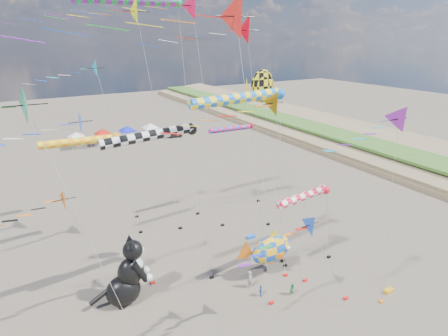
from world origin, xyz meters
TOP-DOWN VIEW (x-y plane):
  - delta_kite_0 at (3.70, 1.90)m, footprint 9.47×1.78m
  - delta_kite_1 at (-14.85, 7.91)m, footprint 11.08×2.32m
  - delta_kite_2 at (1.45, 3.64)m, footprint 9.62×1.78m
  - delta_kite_3 at (-3.04, 6.36)m, footprint 13.68×2.82m
  - delta_kite_4 at (-0.15, 7.10)m, footprint 11.49×1.95m
  - delta_kite_5 at (-7.70, 26.37)m, footprint 8.47×1.95m
  - delta_kite_6 at (-5.19, 21.20)m, footprint 13.27×2.65m
  - delta_kite_7 at (-13.98, 15.26)m, footprint 8.55×1.86m
  - delta_kite_8 at (4.57, 16.85)m, footprint 12.21×2.77m
  - delta_kite_9 at (-11.38, 13.64)m, footprint 9.68×1.76m
  - delta_kite_10 at (-0.10, 19.36)m, footprint 13.99×2.88m
  - windsock_0 at (5.49, 8.60)m, footprint 7.09×0.75m
  - windsock_1 at (-9.88, 22.59)m, footprint 8.64×0.76m
  - windsock_2 at (-0.06, 10.42)m, footprint 9.63×0.84m
  - windsock_3 at (6.69, 22.51)m, footprint 7.45×0.63m
  - windsock_4 at (-3.81, 23.35)m, footprint 11.58×0.93m
  - windsock_5 at (-6.64, 11.68)m, footprint 8.40×0.77m
  - angelfish_kite at (2.48, 11.68)m, footprint 3.74×3.02m
  - cat_inflatable at (-9.48, 12.75)m, footprint 4.47×2.52m
  - fish_inflatable at (2.73, 9.56)m, footprint 5.51×2.88m
  - person_adult at (0.12, 8.95)m, footprint 0.69×0.69m
  - child_green at (2.68, 6.34)m, footprint 0.61×0.52m
  - child_blue at (0.26, 7.58)m, footprint 0.56×0.64m
  - kite_bag_1 at (4.72, 15.52)m, footprint 0.90×0.44m
  - kite_bag_2 at (10.00, 2.41)m, footprint 0.90×0.44m
  - tent_row at (1.50, 60.00)m, footprint 19.20×4.20m
  - parked_car at (13.53, 58.00)m, footprint 3.73×2.01m

SIDE VIEW (x-z plane):
  - kite_bag_1 at x=4.72m, z-range 0.00..0.30m
  - kite_bag_2 at x=10.00m, z-range 0.00..0.30m
  - child_blue at x=0.26m, z-range 0.00..1.04m
  - child_green at x=2.68m, z-range 0.00..1.10m
  - parked_car at x=13.53m, z-range 0.00..1.21m
  - person_adult at x=0.12m, z-range 0.00..1.62m
  - fish_inflatable at x=2.73m, z-range 0.25..4.91m
  - cat_inflatable at x=-9.48m, z-range 0.00..5.80m
  - tent_row at x=1.50m, z-range 1.25..5.05m
  - windsock_0 at x=5.49m, z-range 3.60..11.65m
  - delta_kite_2 at x=1.45m, z-range 3.26..12.27m
  - delta_kite_7 at x=-13.98m, z-range 3.77..13.84m
  - windsock_3 at x=6.69m, z-range 4.99..15.78m
  - windsock_1 at x=-9.88m, z-range 5.42..17.14m
  - windsock_5 at x=-6.64m, z-range 6.73..21.10m
  - delta_kite_9 at x=-11.38m, z-range 6.67..22.59m
  - delta_kite_0 at x=3.70m, z-range 7.15..23.98m
  - delta_kite_4 at x=-0.15m, z-range 7.24..24.44m
  - windsock_2 at x=-0.06m, z-range 7.85..24.51m
  - angelfish_kite at x=2.48m, z-range 7.59..25.67m
  - delta_kite_1 at x=-14.85m, z-range 7.79..26.24m
  - delta_kite_5 at x=-7.70m, z-range 8.04..26.74m
  - delta_kite_8 at x=4.57m, z-range 9.64..32.18m
  - delta_kite_3 at x=-3.04m, z-range 9.85..32.88m
  - delta_kite_6 at x=-5.19m, z-range 10.41..34.43m
  - delta_kite_10 at x=-0.10m, z-range 10.64..35.31m
  - windsock_4 at x=-3.81m, z-range 11.53..35.65m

